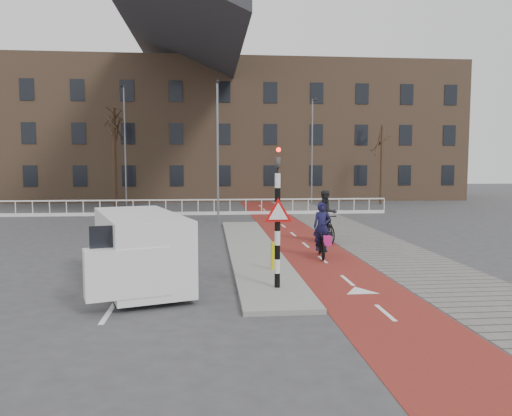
{
  "coord_description": "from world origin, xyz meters",
  "views": [
    {
      "loc": [
        -2.29,
        -14.28,
        3.26
      ],
      "look_at": [
        -0.48,
        5.0,
        1.5
      ],
      "focal_mm": 35.0,
      "sensor_mm": 36.0,
      "label": 1
    }
  ],
  "objects": [
    {
      "name": "curb_island",
      "position": [
        -0.7,
        4.0,
        0.06
      ],
      "size": [
        1.8,
        16.0,
        0.12
      ],
      "primitive_type": "cube",
      "color": "gray",
      "rests_on": "ground"
    },
    {
      "name": "bollard",
      "position": [
        -0.45,
        0.08,
        0.53
      ],
      "size": [
        0.12,
        0.12,
        0.82
      ],
      "primitive_type": "cylinder",
      "color": "#C9CA0B",
      "rests_on": "curb_island"
    },
    {
      "name": "tree_mid",
      "position": [
        -9.19,
        23.19,
        3.61
      ],
      "size": [
        0.3,
        0.3,
        7.22
      ],
      "primitive_type": "cylinder",
      "color": "#322316",
      "rests_on": "ground"
    },
    {
      "name": "railing",
      "position": [
        -5.0,
        17.0,
        0.31
      ],
      "size": [
        28.0,
        0.1,
        0.99
      ],
      "color": "silver",
      "rests_on": "ground"
    },
    {
      "name": "sidewalk",
      "position": [
        4.3,
        10.0,
        0.01
      ],
      "size": [
        3.0,
        60.0,
        0.01
      ],
      "primitive_type": "cube",
      "color": "slate",
      "rests_on": "ground"
    },
    {
      "name": "streetlight_left",
      "position": [
        -8.37,
        22.95,
        4.39
      ],
      "size": [
        0.12,
        0.12,
        8.78
      ],
      "primitive_type": "cylinder",
      "color": "slate",
      "rests_on": "ground"
    },
    {
      "name": "tree_right",
      "position": [
        11.2,
        23.85,
        3.08
      ],
      "size": [
        0.22,
        0.22,
        6.16
      ],
      "primitive_type": "cylinder",
      "color": "#322316",
      "rests_on": "ground"
    },
    {
      "name": "traffic_signal",
      "position": [
        -0.6,
        -2.02,
        1.99
      ],
      "size": [
        0.8,
        0.8,
        3.68
      ],
      "color": "black",
      "rests_on": "curb_island"
    },
    {
      "name": "townhouse_row",
      "position": [
        -3.0,
        32.0,
        7.81
      ],
      "size": [
        46.0,
        10.0,
        15.9
      ],
      "color": "#7F6047",
      "rests_on": "ground"
    },
    {
      "name": "streetlight_right",
      "position": [
        5.57,
        23.53,
        4.03
      ],
      "size": [
        0.12,
        0.12,
        8.05
      ],
      "primitive_type": "cylinder",
      "color": "slate",
      "rests_on": "ground"
    },
    {
      "name": "bike_lane",
      "position": [
        1.5,
        10.0,
        0.01
      ],
      "size": [
        2.5,
        60.0,
        0.01
      ],
      "primitive_type": "cube",
      "color": "maroon",
      "rests_on": "ground"
    },
    {
      "name": "cyclist_far",
      "position": [
        2.45,
        5.59,
        0.89
      ],
      "size": [
        0.99,
        2.06,
        2.13
      ],
      "rotation": [
        0.0,
        0.0,
        0.11
      ],
      "color": "black",
      "rests_on": "bike_lane"
    },
    {
      "name": "van",
      "position": [
        -4.12,
        -1.17,
        1.02
      ],
      "size": [
        3.11,
        4.86,
        1.95
      ],
      "rotation": [
        0.0,
        0.0,
        0.31
      ],
      "color": "white",
      "rests_on": "ground"
    },
    {
      "name": "streetlight_near",
      "position": [
        -1.81,
        13.54,
        3.84
      ],
      "size": [
        0.12,
        0.12,
        7.69
      ],
      "primitive_type": "cylinder",
      "color": "slate",
      "rests_on": "ground"
    },
    {
      "name": "cyclist_near",
      "position": [
        1.55,
        2.37,
        0.65
      ],
      "size": [
        0.85,
        1.88,
        1.9
      ],
      "rotation": [
        0.0,
        0.0,
        -0.12
      ],
      "color": "black",
      "rests_on": "bike_lane"
    },
    {
      "name": "ground",
      "position": [
        0.0,
        0.0,
        0.0
      ],
      "size": [
        120.0,
        120.0,
        0.0
      ],
      "primitive_type": "plane",
      "color": "#38383A",
      "rests_on": "ground"
    }
  ]
}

